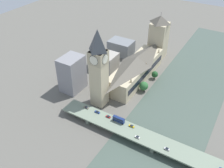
# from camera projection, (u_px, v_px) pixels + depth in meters

# --- Properties ---
(ground_plane) EXTENTS (600.00, 600.00, 0.00)m
(ground_plane) POSITION_uv_depth(u_px,v_px,m) (145.00, 86.00, 254.08)
(ground_plane) COLOR #605E56
(river_water) EXTENTS (67.57, 360.00, 0.30)m
(river_water) POSITION_uv_depth(u_px,v_px,m) (183.00, 99.00, 237.30)
(river_water) COLOR #47564C
(river_water) RESTS_ON ground_plane
(parliament_hall) EXTENTS (23.63, 86.66, 26.29)m
(parliament_hall) POSITION_uv_depth(u_px,v_px,m) (136.00, 68.00, 258.24)
(parliament_hall) COLOR #C1B28E
(parliament_hall) RESTS_ON ground_plane
(clock_tower) EXTENTS (13.68, 13.68, 73.08)m
(clock_tower) POSITION_uv_depth(u_px,v_px,m) (99.00, 67.00, 210.30)
(clock_tower) COLOR #C1B28E
(clock_tower) RESTS_ON ground_plane
(victoria_tower) EXTENTS (18.85, 18.85, 55.09)m
(victoria_tower) POSITION_uv_depth(u_px,v_px,m) (159.00, 37.00, 290.64)
(victoria_tower) COLOR #C1B28E
(victoria_tower) RESTS_ON ground_plane
(road_bridge) EXTENTS (167.15, 16.26, 6.36)m
(road_bridge) POSITION_uv_depth(u_px,v_px,m) (156.00, 142.00, 186.92)
(road_bridge) COLOR #5D6A59
(road_bridge) RESTS_ON ground_plane
(double_decker_bus_mid) EXTENTS (10.29, 2.61, 4.65)m
(double_decker_bus_mid) POSITION_uv_depth(u_px,v_px,m) (119.00, 119.00, 201.75)
(double_decker_bus_mid) COLOR navy
(double_decker_bus_mid) RESTS_ON road_bridge
(car_northbound_lead) EXTENTS (4.76, 1.93, 1.37)m
(car_northbound_lead) POSITION_uv_depth(u_px,v_px,m) (97.00, 112.00, 211.80)
(car_northbound_lead) COLOR navy
(car_northbound_lead) RESTS_ON road_bridge
(car_northbound_mid) EXTENTS (3.93, 1.76, 1.45)m
(car_northbound_mid) POSITION_uv_depth(u_px,v_px,m) (167.00, 149.00, 179.52)
(car_northbound_mid) COLOR silver
(car_northbound_mid) RESTS_ON road_bridge
(car_northbound_tail) EXTENTS (4.10, 1.88, 1.38)m
(car_northbound_tail) POSITION_uv_depth(u_px,v_px,m) (108.00, 117.00, 207.14)
(car_northbound_tail) COLOR maroon
(car_northbound_tail) RESTS_ON road_bridge
(car_southbound_lead) EXTENTS (3.85, 1.90, 1.36)m
(car_southbound_lead) POSITION_uv_depth(u_px,v_px,m) (137.00, 137.00, 188.77)
(car_southbound_lead) COLOR silver
(car_southbound_lead) RESTS_ON road_bridge
(car_southbound_tail) EXTENTS (4.64, 1.76, 1.35)m
(car_southbound_tail) POSITION_uv_depth(u_px,v_px,m) (86.00, 107.00, 216.58)
(car_southbound_tail) COLOR slate
(car_southbound_tail) RESTS_ON road_bridge
(car_southbound_extra) EXTENTS (4.68, 1.74, 1.41)m
(car_southbound_extra) POSITION_uv_depth(u_px,v_px,m) (132.00, 126.00, 198.20)
(car_southbound_extra) COLOR gold
(car_southbound_extra) RESTS_ON road_bridge
(city_block_west) EXTENTS (29.59, 20.80, 18.86)m
(city_block_west) POSITION_uv_depth(u_px,v_px,m) (104.00, 61.00, 277.58)
(city_block_west) COLOR #A39E93
(city_block_west) RESTS_ON ground_plane
(city_block_center) EXTENTS (18.17, 23.38, 35.27)m
(city_block_center) POSITION_uv_depth(u_px,v_px,m) (72.00, 74.00, 240.98)
(city_block_center) COLOR gray
(city_block_center) RESTS_ON ground_plane
(city_block_east) EXTENTS (28.71, 20.34, 17.38)m
(city_block_east) POSITION_uv_depth(u_px,v_px,m) (121.00, 47.00, 305.60)
(city_block_east) COLOR slate
(city_block_east) RESTS_ON ground_plane
(tree_embankment_near) EXTENTS (8.80, 8.80, 10.50)m
(tree_embankment_near) POSITION_uv_depth(u_px,v_px,m) (144.00, 86.00, 244.14)
(tree_embankment_near) COLOR brown
(tree_embankment_near) RESTS_ON ground_plane
(tree_embankment_mid) EXTENTS (6.80, 6.80, 8.88)m
(tree_embankment_mid) POSITION_uv_depth(u_px,v_px,m) (155.00, 74.00, 262.34)
(tree_embankment_mid) COLOR brown
(tree_embankment_mid) RESTS_ON ground_plane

